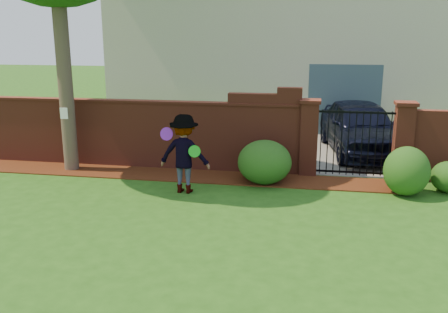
% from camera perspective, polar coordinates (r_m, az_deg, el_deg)
% --- Properties ---
extents(ground, '(80.00, 80.00, 0.01)m').
position_cam_1_polar(ground, '(8.99, -6.38, -8.51)').
color(ground, '#225014').
rests_on(ground, ground).
extents(mulch_bed, '(11.10, 1.08, 0.03)m').
position_cam_1_polar(mulch_bed, '(12.26, -6.26, -2.12)').
color(mulch_bed, '#3D190B').
rests_on(mulch_bed, ground).
extents(brick_wall, '(8.70, 0.31, 2.16)m').
position_cam_1_polar(brick_wall, '(12.98, -10.05, 2.82)').
color(brick_wall, maroon).
rests_on(brick_wall, ground).
extents(pillar_left, '(0.50, 0.50, 1.88)m').
position_cam_1_polar(pillar_left, '(12.19, 9.83, 2.22)').
color(pillar_left, maroon).
rests_on(pillar_left, ground).
extents(pillar_right, '(0.50, 0.50, 1.88)m').
position_cam_1_polar(pillar_right, '(12.38, 20.06, 1.74)').
color(pillar_right, maroon).
rests_on(pillar_right, ground).
extents(iron_gate, '(1.78, 0.03, 1.60)m').
position_cam_1_polar(iron_gate, '(12.26, 14.95, 1.52)').
color(iron_gate, black).
rests_on(iron_gate, ground).
extents(driveway, '(3.20, 8.00, 0.01)m').
position_cam_1_polar(driveway, '(16.34, 13.70, 1.69)').
color(driveway, slate).
rests_on(driveway, ground).
extents(house, '(12.40, 6.40, 6.30)m').
position_cam_1_polar(house, '(19.98, 6.25, 13.39)').
color(house, beige).
rests_on(house, ground).
extents(car, '(2.47, 4.75, 1.55)m').
position_cam_1_polar(car, '(14.56, 15.79, 3.13)').
color(car, black).
rests_on(car, ground).
extents(paper_notice, '(0.20, 0.01, 0.28)m').
position_cam_1_polar(paper_notice, '(12.82, -18.09, 4.79)').
color(paper_notice, white).
rests_on(paper_notice, tree).
extents(shrub_left, '(1.26, 1.26, 1.03)m').
position_cam_1_polar(shrub_left, '(11.47, 4.73, -0.65)').
color(shrub_left, '#154715').
rests_on(shrub_left, ground).
extents(shrub_middle, '(0.98, 0.98, 1.08)m').
position_cam_1_polar(shrub_middle, '(11.32, 20.42, -1.60)').
color(shrub_middle, '#154715').
rests_on(shrub_middle, ground).
extents(man, '(1.16, 0.70, 1.74)m').
position_cam_1_polar(man, '(10.74, -4.70, 0.28)').
color(man, gray).
rests_on(man, ground).
extents(frisbee_purple, '(0.29, 0.10, 0.29)m').
position_cam_1_polar(frisbee_purple, '(10.69, -6.67, 2.62)').
color(frisbee_purple, purple).
rests_on(frisbee_purple, man).
extents(frisbee_green, '(0.27, 0.09, 0.26)m').
position_cam_1_polar(frisbee_green, '(10.51, -3.45, 0.60)').
color(frisbee_green, '#16A91C').
rests_on(frisbee_green, man).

